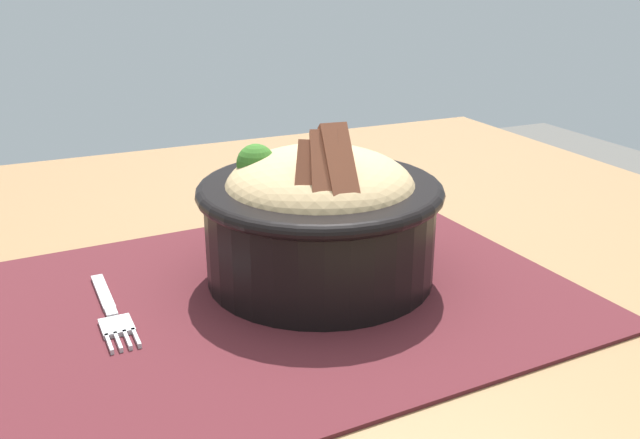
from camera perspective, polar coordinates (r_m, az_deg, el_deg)
table at (r=0.58m, az=-3.21°, el=-12.67°), size 1.05×0.99×0.75m
placemat at (r=0.54m, az=-4.87°, el=-6.47°), size 0.48×0.36×0.00m
bowl at (r=0.55m, az=-0.03°, el=0.51°), size 0.21×0.21×0.14m
fork at (r=0.53m, az=-16.73°, el=-7.36°), size 0.02×0.12×0.00m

